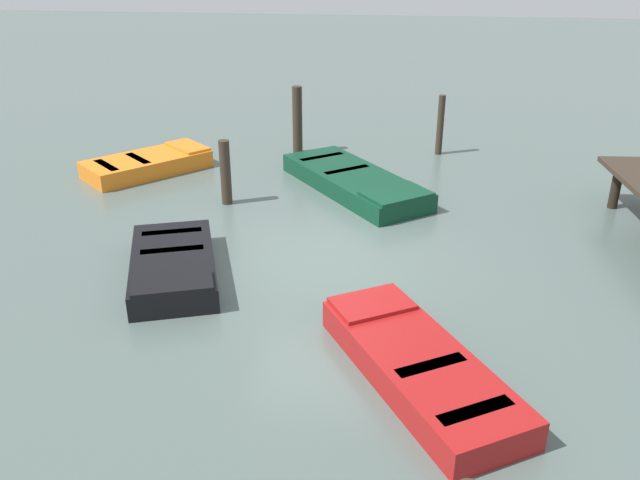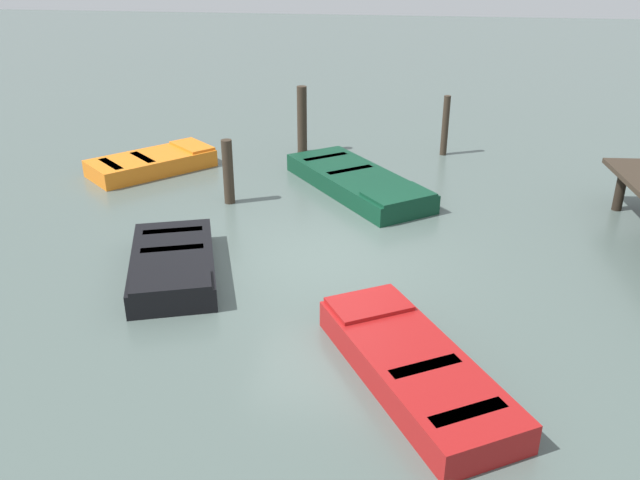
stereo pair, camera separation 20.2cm
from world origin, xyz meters
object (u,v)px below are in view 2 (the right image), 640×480
object	(u,v)px
mooring_piling_mid_left	(228,172)
mooring_piling_near_right	(302,120)
rowboat_black	(173,264)
mooring_piling_mid_right	(445,126)
rowboat_dark_green	(358,182)
rowboat_red	(413,366)
rowboat_orange	(153,162)

from	to	relation	value
mooring_piling_mid_left	mooring_piling_near_right	size ratio (longest dim) A/B	0.80
rowboat_black	mooring_piling_near_right	size ratio (longest dim) A/B	1.76
rowboat_black	mooring_piling_mid_right	xyz separation A→B (m)	(-7.53, 4.67, 0.56)
rowboat_dark_green	mooring_piling_mid_right	size ratio (longest dim) A/B	2.66
rowboat_black	mooring_piling_mid_right	bearing A→B (deg)	129.18
mooring_piling_mid_right	mooring_piling_near_right	xyz separation A→B (m)	(0.33, -3.69, 0.10)
rowboat_dark_green	rowboat_red	world-z (taller)	same
rowboat_dark_green	mooring_piling_mid_right	bearing A→B (deg)	109.31
rowboat_orange	mooring_piling_mid_left	size ratio (longest dim) A/B	2.19
rowboat_dark_green	rowboat_orange	size ratio (longest dim) A/B	1.35
rowboat_orange	mooring_piling_mid_right	xyz separation A→B (m)	(-2.37, 7.05, 0.56)
rowboat_orange	rowboat_black	size ratio (longest dim) A/B	0.99
mooring_piling_near_right	rowboat_orange	bearing A→B (deg)	-58.74
rowboat_red	mooring_piling_mid_right	bearing A→B (deg)	-34.32
mooring_piling_mid_left	mooring_piling_near_right	xyz separation A→B (m)	(-3.81, 0.93, 0.18)
rowboat_orange	rowboat_black	xyz separation A→B (m)	(5.17, 2.38, 0.00)
rowboat_dark_green	rowboat_red	xyz separation A→B (m)	(6.84, 1.35, 0.00)
rowboat_red	rowboat_dark_green	bearing A→B (deg)	-19.54
rowboat_dark_green	mooring_piling_near_right	size ratio (longest dim) A/B	2.36
rowboat_dark_green	mooring_piling_near_right	distance (m)	3.26
rowboat_orange	rowboat_dark_green	bearing A→B (deg)	-54.95
rowboat_dark_green	rowboat_orange	distance (m)	5.12
rowboat_orange	mooring_piling_mid_left	bearing A→B (deg)	-83.93
rowboat_orange	rowboat_black	world-z (taller)	same
rowboat_red	rowboat_black	xyz separation A→B (m)	(-2.32, -4.04, 0.00)
mooring_piling_mid_left	rowboat_black	bearing A→B (deg)	-0.73
rowboat_dark_green	rowboat_red	bearing A→B (deg)	-26.41
rowboat_red	rowboat_black	size ratio (longest dim) A/B	1.15
rowboat_orange	mooring_piling_near_right	xyz separation A→B (m)	(-2.04, 3.35, 0.66)
rowboat_red	mooring_piling_mid_right	size ratio (longest dim) A/B	2.28
mooring_piling_mid_left	rowboat_orange	bearing A→B (deg)	-126.32
rowboat_dark_green	mooring_piling_near_right	bearing A→B (deg)	175.07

